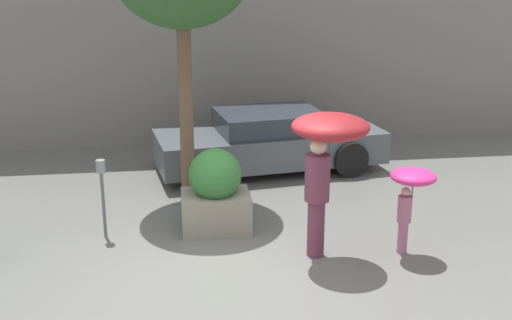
% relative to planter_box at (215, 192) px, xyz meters
% --- Properties ---
extents(ground_plane, '(40.00, 40.00, 0.00)m').
position_rel_planter_box_xyz_m(ground_plane, '(-0.03, -1.33, -0.63)').
color(ground_plane, slate).
extents(building_facade, '(18.00, 0.30, 6.00)m').
position_rel_planter_box_xyz_m(building_facade, '(-0.03, 5.17, 2.37)').
color(building_facade, gray).
rests_on(building_facade, ground).
extents(planter_box, '(1.08, 0.83, 1.34)m').
position_rel_planter_box_xyz_m(planter_box, '(0.00, 0.00, 0.00)').
color(planter_box, gray).
rests_on(planter_box, ground).
extents(person_adult, '(1.08, 1.08, 2.12)m').
position_rel_planter_box_xyz_m(person_adult, '(1.47, -1.19, 1.05)').
color(person_adult, brown).
rests_on(person_adult, ground).
extents(person_child, '(0.65, 0.65, 1.30)m').
position_rel_planter_box_xyz_m(person_child, '(2.70, -1.28, 0.41)').
color(person_child, '#B76684').
rests_on(person_child, ground).
extents(parked_car_near, '(4.77, 2.55, 1.23)m').
position_rel_planter_box_xyz_m(parked_car_near, '(1.31, 2.99, -0.03)').
color(parked_car_near, '#4C5156').
rests_on(parked_car_near, ground).
extents(parking_meter, '(0.14, 0.14, 1.25)m').
position_rel_planter_box_xyz_m(parking_meter, '(-1.73, -0.05, 0.27)').
color(parking_meter, '#595B60').
rests_on(parking_meter, ground).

